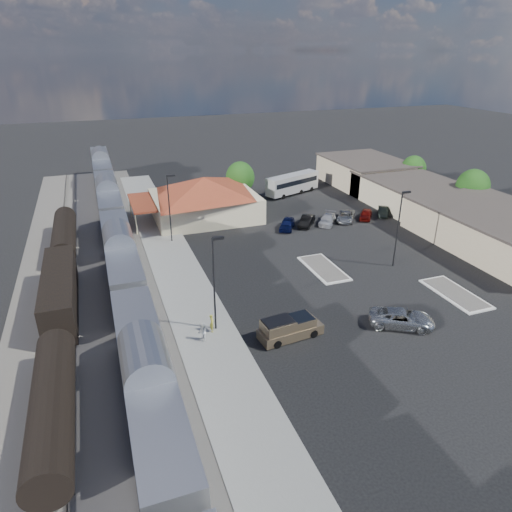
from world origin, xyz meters
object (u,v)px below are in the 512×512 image
object	(u,v)px
pickup_truck	(291,328)
coach_bus	(293,183)
station_depot	(204,197)
suv	(402,318)

from	to	relation	value
pickup_truck	coach_bus	world-z (taller)	coach_bus
station_depot	suv	size ratio (longest dim) A/B	3.14
pickup_truck	suv	bearing A→B (deg)	-106.13
coach_bus	pickup_truck	bearing A→B (deg)	134.61
station_depot	pickup_truck	world-z (taller)	station_depot
pickup_truck	suv	world-z (taller)	pickup_truck
suv	pickup_truck	bearing A→B (deg)	110.00
station_depot	suv	distance (m)	36.46
station_depot	coach_bus	world-z (taller)	station_depot
station_depot	coach_bus	xyz separation A→B (m)	(17.43, 6.94, -1.15)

